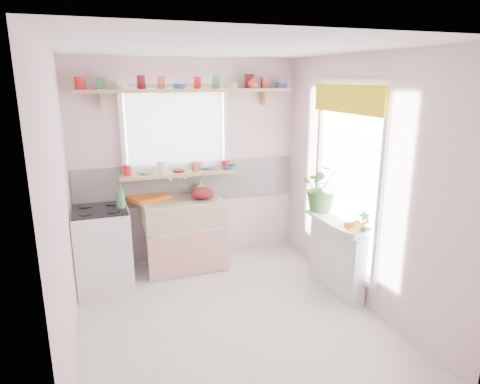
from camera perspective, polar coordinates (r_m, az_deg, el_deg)
name	(u,v)px	position (r m, az deg, el deg)	size (l,w,h in m)	color
room	(260,160)	(4.83, 2.74, 4.33)	(3.20, 3.20, 3.20)	silver
sink_unit	(184,234)	(5.25, -7.46, -5.54)	(0.95, 0.65, 1.11)	white
cooker	(103,249)	(4.92, -17.80, -7.26)	(0.58, 0.58, 0.93)	white
radiator_ledge	(336,254)	(4.83, 12.71, -8.10)	(0.22, 0.95, 0.78)	white
windowsill	(179,174)	(5.23, -8.16, 2.44)	(1.40, 0.22, 0.04)	tan
pine_shelf	(189,90)	(5.13, -6.87, 13.30)	(2.52, 0.24, 0.04)	tan
shelf_crockery	(185,84)	(5.12, -7.38, 14.11)	(2.47, 0.11, 0.12)	red
sill_crockery	(177,168)	(5.21, -8.38, 3.23)	(1.35, 0.11, 0.12)	red
dish_tray	(149,197)	(5.25, -12.10, -0.70)	(0.44, 0.33, 0.04)	#DB5A13
colander	(202,193)	(5.17, -5.08, -0.16)	(0.29, 0.29, 0.13)	#611013
jade_plant	(323,187)	(4.96, 11.01, 0.61)	(0.50, 0.43, 0.56)	#3B6F2C
fruit_bowl	(353,231)	(4.33, 14.83, -5.11)	(0.31, 0.31, 0.08)	white
herb_pot	(364,223)	(4.37, 16.20, -3.94)	(0.12, 0.08, 0.23)	#356D2B
soap_bottle_sink	(201,187)	(5.35, -5.27, 0.65)	(0.08, 0.09, 0.19)	#E7DB67
sill_cup	(203,165)	(5.34, -4.98, 3.60)	(0.13, 0.13, 0.10)	white
sill_bowl	(229,167)	(5.32, -1.48, 3.32)	(0.17, 0.17, 0.05)	#2F579B
shelf_vase	(253,82)	(5.30, 1.76, 14.41)	(0.13, 0.13, 0.14)	#B44D37
cooker_bottle	(120,196)	(4.71, -15.68, -0.56)	(0.10, 0.10, 0.26)	#3C7950
fruit	(354,225)	(4.32, 14.91, -4.31)	(0.20, 0.14, 0.10)	orange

